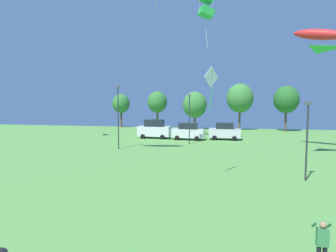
{
  "coord_description": "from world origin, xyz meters",
  "views": [
    {
      "loc": [
        1.99,
        1.77,
        5.39
      ],
      "look_at": [
        -0.81,
        16.65,
        4.08
      ],
      "focal_mm": 32.0,
      "sensor_mm": 36.0,
      "label": 1
    }
  ],
  "objects_px": {
    "treeline_tree_0": "(121,104)",
    "treeline_tree_1": "(157,102)",
    "kite_flying_8": "(211,79)",
    "light_post_1": "(189,116)",
    "kite_flying_3": "(316,65)",
    "parked_car_leftmost": "(154,129)",
    "kite_flying_9": "(206,5)",
    "parked_car_second_from_left": "(188,131)",
    "person_standing_near_foreground": "(322,242)",
    "kite_flying_0": "(319,34)",
    "treeline_tree_2": "(195,105)",
    "treeline_tree_4": "(286,100)",
    "light_post_0": "(118,114)",
    "parked_car_third_from_left": "(225,131)",
    "treeline_tree_3": "(240,98)",
    "light_post_2": "(307,136)"
  },
  "relations": [
    {
      "from": "treeline_tree_0",
      "to": "treeline_tree_1",
      "type": "distance_m",
      "value": 7.37
    },
    {
      "from": "kite_flying_8",
      "to": "light_post_1",
      "type": "relative_size",
      "value": 0.47
    },
    {
      "from": "kite_flying_3",
      "to": "kite_flying_8",
      "type": "relative_size",
      "value": 1.12
    },
    {
      "from": "kite_flying_8",
      "to": "parked_car_leftmost",
      "type": "xyz_separation_m",
      "value": [
        -8.81,
        20.83,
        -5.47
      ]
    },
    {
      "from": "kite_flying_9",
      "to": "treeline_tree_1",
      "type": "bearing_deg",
      "value": 117.62
    },
    {
      "from": "treeline_tree_1",
      "to": "parked_car_second_from_left",
      "type": "bearing_deg",
      "value": -64.0
    },
    {
      "from": "person_standing_near_foreground",
      "to": "kite_flying_0",
      "type": "distance_m",
      "value": 26.92
    },
    {
      "from": "light_post_1",
      "to": "treeline_tree_2",
      "type": "bearing_deg",
      "value": 93.64
    },
    {
      "from": "kite_flying_9",
      "to": "treeline_tree_4",
      "type": "xyz_separation_m",
      "value": [
        12.72,
        17.85,
        -11.1
      ]
    },
    {
      "from": "light_post_0",
      "to": "light_post_1",
      "type": "distance_m",
      "value": 8.87
    },
    {
      "from": "kite_flying_3",
      "to": "parked_car_second_from_left",
      "type": "bearing_deg",
      "value": 143.5
    },
    {
      "from": "light_post_0",
      "to": "treeline_tree_2",
      "type": "relative_size",
      "value": 1.0
    },
    {
      "from": "kite_flying_3",
      "to": "parked_car_leftmost",
      "type": "height_order",
      "value": "kite_flying_3"
    },
    {
      "from": "light_post_1",
      "to": "treeline_tree_4",
      "type": "relative_size",
      "value": 0.78
    },
    {
      "from": "kite_flying_8",
      "to": "treeline_tree_0",
      "type": "xyz_separation_m",
      "value": [
        -19.23,
        36.34,
        -2.07
      ]
    },
    {
      "from": "person_standing_near_foreground",
      "to": "parked_car_third_from_left",
      "type": "xyz_separation_m",
      "value": [
        -3.03,
        31.28,
        0.27
      ]
    },
    {
      "from": "parked_car_third_from_left",
      "to": "treeline_tree_3",
      "type": "xyz_separation_m",
      "value": [
        2.62,
        14.27,
        4.58
      ]
    },
    {
      "from": "kite_flying_8",
      "to": "treeline_tree_4",
      "type": "height_order",
      "value": "treeline_tree_4"
    },
    {
      "from": "parked_car_third_from_left",
      "to": "light_post_2",
      "type": "xyz_separation_m",
      "value": [
        5.32,
        -20.16,
        1.89
      ]
    },
    {
      "from": "person_standing_near_foreground",
      "to": "light_post_0",
      "type": "height_order",
      "value": "light_post_0"
    },
    {
      "from": "treeline_tree_2",
      "to": "treeline_tree_0",
      "type": "bearing_deg",
      "value": 175.42
    },
    {
      "from": "person_standing_near_foreground",
      "to": "treeline_tree_2",
      "type": "bearing_deg",
      "value": 130.61
    },
    {
      "from": "light_post_2",
      "to": "treeline_tree_3",
      "type": "xyz_separation_m",
      "value": [
        -2.7,
        34.42,
        2.69
      ]
    },
    {
      "from": "kite_flying_3",
      "to": "treeline_tree_1",
      "type": "distance_m",
      "value": 33.73
    },
    {
      "from": "kite_flying_3",
      "to": "treeline_tree_4",
      "type": "height_order",
      "value": "kite_flying_3"
    },
    {
      "from": "treeline_tree_3",
      "to": "treeline_tree_2",
      "type": "bearing_deg",
      "value": -179.06
    },
    {
      "from": "parked_car_leftmost",
      "to": "treeline_tree_4",
      "type": "bearing_deg",
      "value": 36.85
    },
    {
      "from": "person_standing_near_foreground",
      "to": "parked_car_second_from_left",
      "type": "bearing_deg",
      "value": 134.66
    },
    {
      "from": "kite_flying_3",
      "to": "kite_flying_9",
      "type": "bearing_deg",
      "value": 150.37
    },
    {
      "from": "parked_car_third_from_left",
      "to": "treeline_tree_1",
      "type": "relative_size",
      "value": 0.61
    },
    {
      "from": "parked_car_third_from_left",
      "to": "treeline_tree_4",
      "type": "height_order",
      "value": "treeline_tree_4"
    },
    {
      "from": "parked_car_leftmost",
      "to": "treeline_tree_2",
      "type": "height_order",
      "value": "treeline_tree_2"
    },
    {
      "from": "kite_flying_0",
      "to": "treeline_tree_4",
      "type": "xyz_separation_m",
      "value": [
        1.02,
        20.8,
        -6.6
      ]
    },
    {
      "from": "kite_flying_3",
      "to": "kite_flying_8",
      "type": "bearing_deg",
      "value": -131.92
    },
    {
      "from": "treeline_tree_1",
      "to": "treeline_tree_3",
      "type": "xyz_separation_m",
      "value": [
        15.47,
        -1.05,
        0.73
      ]
    },
    {
      "from": "parked_car_second_from_left",
      "to": "parked_car_third_from_left",
      "type": "bearing_deg",
      "value": 15.63
    },
    {
      "from": "light_post_1",
      "to": "treeline_tree_3",
      "type": "distance_m",
      "value": 20.52
    },
    {
      "from": "kite_flying_3",
      "to": "treeline_tree_2",
      "type": "relative_size",
      "value": 0.46
    },
    {
      "from": "parked_car_second_from_left",
      "to": "parked_car_third_from_left",
      "type": "distance_m",
      "value": 5.0
    },
    {
      "from": "light_post_0",
      "to": "treeline_tree_1",
      "type": "relative_size",
      "value": 0.98
    },
    {
      "from": "parked_car_leftmost",
      "to": "light_post_0",
      "type": "height_order",
      "value": "light_post_0"
    },
    {
      "from": "kite_flying_8",
      "to": "light_post_0",
      "type": "height_order",
      "value": "kite_flying_8"
    },
    {
      "from": "kite_flying_9",
      "to": "treeline_tree_3",
      "type": "distance_m",
      "value": 22.4
    },
    {
      "from": "light_post_0",
      "to": "parked_car_second_from_left",
      "type": "bearing_deg",
      "value": 53.36
    },
    {
      "from": "light_post_2",
      "to": "treeline_tree_0",
      "type": "relative_size",
      "value": 0.8
    },
    {
      "from": "light_post_0",
      "to": "treeline_tree_0",
      "type": "bearing_deg",
      "value": 108.9
    },
    {
      "from": "treeline_tree_4",
      "to": "light_post_0",
      "type": "bearing_deg",
      "value": -133.4
    },
    {
      "from": "parked_car_second_from_left",
      "to": "treeline_tree_1",
      "type": "distance_m",
      "value": 18.56
    },
    {
      "from": "light_post_0",
      "to": "kite_flying_9",
      "type": "bearing_deg",
      "value": 29.99
    },
    {
      "from": "kite_flying_8",
      "to": "parked_car_leftmost",
      "type": "bearing_deg",
      "value": 112.93
    }
  ]
}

